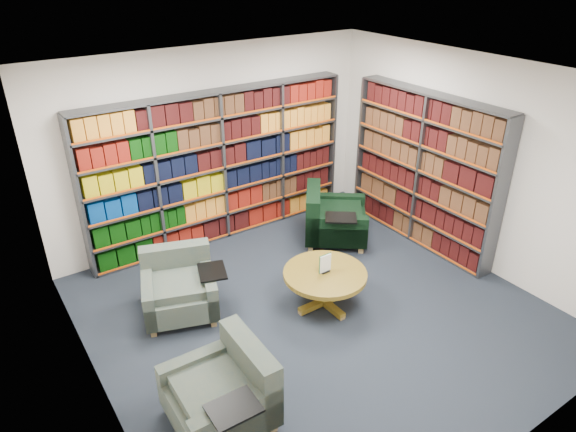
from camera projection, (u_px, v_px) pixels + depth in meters
room_shell at (319, 209)px, 5.59m from camera, size 5.02×5.02×2.82m
bookshelf_back at (221, 167)px, 7.44m from camera, size 4.00×0.28×2.20m
bookshelf_right at (423, 171)px, 7.33m from camera, size 0.28×2.50×2.20m
chair_teal_left at (179, 288)px, 6.15m from camera, size 1.10×1.06×0.76m
chair_green_right at (330, 220)px, 7.64m from camera, size 1.24×1.25×0.81m
chair_teal_front at (227, 392)px, 4.68m from camera, size 0.88×1.01×0.78m
coffee_table at (325, 279)px, 6.18m from camera, size 1.01×1.01×0.71m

